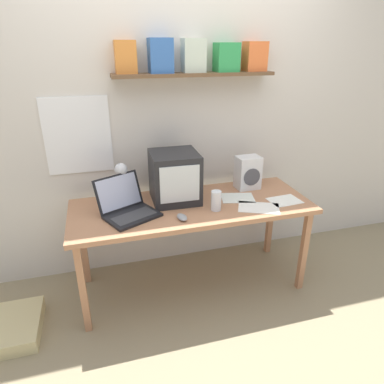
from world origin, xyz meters
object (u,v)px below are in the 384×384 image
(floor_cushion, at_px, (6,329))
(juice_glass, at_px, (216,202))
(loose_paper_near_monitor, at_px, (238,198))
(space_heater, at_px, (248,173))
(desk_lamp, at_px, (122,177))
(loose_paper_near_laptop, at_px, (285,201))
(computer_mouse, at_px, (182,217))
(laptop, at_px, (126,206))
(open_notebook, at_px, (259,208))
(corner_desk, at_px, (192,212))
(crt_monitor, at_px, (175,177))

(floor_cushion, bearing_deg, juice_glass, 1.63)
(loose_paper_near_monitor, bearing_deg, space_heater, 48.19)
(desk_lamp, bearing_deg, loose_paper_near_laptop, -12.11)
(juice_glass, height_order, computer_mouse, juice_glass)
(computer_mouse, height_order, loose_paper_near_laptop, computer_mouse)
(laptop, height_order, open_notebook, laptop)
(loose_paper_near_monitor, bearing_deg, laptop, -177.65)
(computer_mouse, bearing_deg, space_heater, 30.93)
(corner_desk, xyz_separation_m, floor_cushion, (-1.35, -0.17, -0.61))
(open_notebook, bearing_deg, floor_cushion, 179.58)
(loose_paper_near_monitor, bearing_deg, corner_desk, -178.06)
(crt_monitor, distance_m, laptop, 0.42)
(desk_lamp, bearing_deg, space_heater, 3.00)
(computer_mouse, height_order, loose_paper_near_monitor, computer_mouse)
(loose_paper_near_laptop, xyz_separation_m, floor_cushion, (-2.04, -0.04, -0.67))
(juice_glass, xyz_separation_m, floor_cushion, (-1.49, -0.04, -0.74))
(floor_cushion, bearing_deg, computer_mouse, -1.48)
(loose_paper_near_laptop, bearing_deg, laptop, 174.72)
(laptop, xyz_separation_m, floor_cushion, (-0.88, -0.15, -0.74))
(desk_lamp, distance_m, space_heater, 1.00)
(corner_desk, height_order, laptop, laptop)
(loose_paper_near_laptop, distance_m, floor_cushion, 2.15)
(computer_mouse, bearing_deg, laptop, 152.30)
(crt_monitor, distance_m, open_notebook, 0.65)
(loose_paper_near_laptop, bearing_deg, loose_paper_near_monitor, 156.14)
(corner_desk, relative_size, loose_paper_near_laptop, 7.15)
(crt_monitor, xyz_separation_m, open_notebook, (0.55, -0.30, -0.18))
(juice_glass, bearing_deg, space_heater, 39.55)
(juice_glass, bearing_deg, desk_lamp, 153.84)
(juice_glass, distance_m, loose_paper_near_laptop, 0.55)
(juice_glass, xyz_separation_m, loose_paper_near_laptop, (0.55, 0.00, -0.06))
(corner_desk, distance_m, computer_mouse, 0.25)
(juice_glass, xyz_separation_m, computer_mouse, (-0.27, -0.07, -0.05))
(crt_monitor, height_order, open_notebook, crt_monitor)
(crt_monitor, bearing_deg, loose_paper_near_laptop, -16.20)
(loose_paper_near_monitor, bearing_deg, open_notebook, -68.07)
(computer_mouse, bearing_deg, loose_paper_near_monitor, 23.69)
(space_heater, height_order, open_notebook, space_heater)
(juice_glass, distance_m, space_heater, 0.50)
(loose_paper_near_laptop, bearing_deg, desk_lamp, 165.44)
(crt_monitor, bearing_deg, corner_desk, -48.51)
(juice_glass, bearing_deg, open_notebook, -10.28)
(corner_desk, relative_size, crt_monitor, 4.77)
(loose_paper_near_laptop, bearing_deg, juice_glass, -179.88)
(floor_cushion, bearing_deg, open_notebook, -0.42)
(crt_monitor, height_order, loose_paper_near_monitor, crt_monitor)
(crt_monitor, distance_m, floor_cushion, 1.55)
(corner_desk, distance_m, open_notebook, 0.49)
(juice_glass, bearing_deg, loose_paper_near_monitor, 32.18)
(desk_lamp, distance_m, computer_mouse, 0.55)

